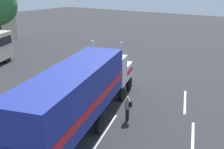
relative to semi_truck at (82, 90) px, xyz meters
name	(u,v)px	position (x,y,z in m)	size (l,w,h in m)	color
ground_plane	(109,91)	(5.98, 2.17, -2.52)	(120.00, 120.00, 0.00)	#2D2D30
lane_stripe_near	(106,131)	(0.52, -1.33, -2.52)	(4.40, 0.16, 0.01)	silver
lane_stripe_mid	(185,101)	(7.43, -3.77, -2.52)	(4.40, 0.16, 0.01)	silver
lane_stripe_far	(193,140)	(2.42, -6.05, -2.52)	(4.40, 0.16, 0.01)	silver
semi_truck	(82,90)	(0.00, 0.00, 0.00)	(14.26, 6.54, 4.50)	silver
person_bystander	(128,107)	(2.49, -1.69, -1.63)	(0.35, 0.47, 1.63)	black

